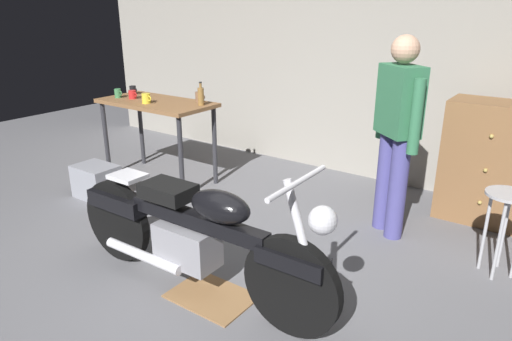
% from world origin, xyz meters
% --- Properties ---
extents(ground_plane, '(12.00, 12.00, 0.00)m').
position_xyz_m(ground_plane, '(0.00, 0.00, 0.00)').
color(ground_plane, slate).
extents(back_wall, '(8.00, 0.12, 3.10)m').
position_xyz_m(back_wall, '(0.00, 2.80, 1.55)').
color(back_wall, gray).
rests_on(back_wall, ground_plane).
extents(workbench, '(1.30, 0.64, 0.90)m').
position_xyz_m(workbench, '(-1.75, 1.32, 0.79)').
color(workbench, brown).
rests_on(workbench, ground_plane).
extents(motorcycle, '(2.19, 0.60, 1.00)m').
position_xyz_m(motorcycle, '(0.07, -0.09, 0.45)').
color(motorcycle, black).
rests_on(motorcycle, ground_plane).
extents(person_standing, '(0.46, 0.41, 1.67)m').
position_xyz_m(person_standing, '(0.82, 1.56, 0.93)').
color(person_standing, '#4A488E').
rests_on(person_standing, ground_plane).
extents(shop_stool, '(0.32, 0.32, 0.64)m').
position_xyz_m(shop_stool, '(1.72, 1.37, 0.50)').
color(shop_stool, '#B2B2B7').
rests_on(shop_stool, ground_plane).
extents(wooden_dresser, '(0.80, 0.47, 1.10)m').
position_xyz_m(wooden_dresser, '(1.44, 2.30, 0.55)').
color(wooden_dresser, brown).
rests_on(wooden_dresser, ground_plane).
extents(drip_tray, '(0.56, 0.40, 0.01)m').
position_xyz_m(drip_tray, '(0.20, -0.09, 0.01)').
color(drip_tray, olive).
rests_on(drip_tray, ground_plane).
extents(storage_bin, '(0.44, 0.32, 0.34)m').
position_xyz_m(storage_bin, '(-1.90, 0.57, 0.17)').
color(storage_bin, gray).
rests_on(storage_bin, ground_plane).
extents(mug_red_diner, '(0.11, 0.08, 0.09)m').
position_xyz_m(mug_red_diner, '(-2.06, 1.26, 0.95)').
color(mug_red_diner, red).
rests_on(mug_red_diner, workbench).
extents(mug_yellow_tall, '(0.12, 0.09, 0.10)m').
position_xyz_m(mug_yellow_tall, '(-1.74, 1.17, 0.95)').
color(mug_yellow_tall, yellow).
rests_on(mug_yellow_tall, workbench).
extents(mug_brown_stoneware, '(0.12, 0.08, 0.11)m').
position_xyz_m(mug_brown_stoneware, '(-1.33, 1.54, 0.96)').
color(mug_brown_stoneware, brown).
rests_on(mug_brown_stoneware, workbench).
extents(mug_black_matte, '(0.11, 0.07, 0.10)m').
position_xyz_m(mug_black_matte, '(-2.27, 1.45, 0.95)').
color(mug_black_matte, black).
rests_on(mug_black_matte, workbench).
extents(mug_green_speckled, '(0.11, 0.07, 0.10)m').
position_xyz_m(mug_green_speckled, '(-2.24, 1.20, 0.95)').
color(mug_green_speckled, '#3D7F4C').
rests_on(mug_green_speckled, workbench).
extents(bottle, '(0.06, 0.06, 0.24)m').
position_xyz_m(bottle, '(-1.20, 1.43, 1.00)').
color(bottle, olive).
rests_on(bottle, workbench).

